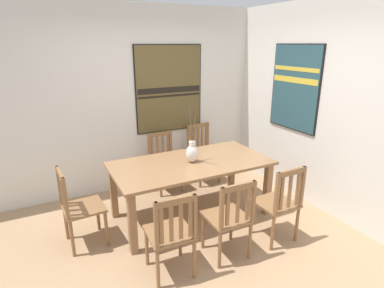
{
  "coord_description": "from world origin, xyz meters",
  "views": [
    {
      "loc": [
        -1.46,
        -2.63,
        2.15
      ],
      "look_at": [
        0.21,
        0.65,
        0.96
      ],
      "focal_mm": 29.0,
      "sensor_mm": 36.0,
      "label": 1
    }
  ],
  "objects": [
    {
      "name": "ground_plane",
      "position": [
        0.0,
        0.0,
        -0.01
      ],
      "size": [
        6.4,
        6.4,
        0.03
      ],
      "primitive_type": "cube",
      "color": "#A37F5B"
    },
    {
      "name": "wall_back",
      "position": [
        0.0,
        1.86,
        1.35
      ],
      "size": [
        6.4,
        0.12,
        2.7
      ],
      "primitive_type": "cube",
      "color": "silver",
      "rests_on": "ground_plane"
    },
    {
      "name": "wall_side",
      "position": [
        1.86,
        0.0,
        1.35
      ],
      "size": [
        0.12,
        6.4,
        2.7
      ],
      "primitive_type": "cube",
      "color": "silver",
      "rests_on": "ground_plane"
    },
    {
      "name": "dining_table",
      "position": [
        0.17,
        0.59,
        0.65
      ],
      "size": [
        1.96,
        0.99,
        0.74
      ],
      "color": "#8E6642",
      "rests_on": "ground_plane"
    },
    {
      "name": "centerpiece_vase",
      "position": [
        0.18,
        0.58,
        0.88
      ],
      "size": [
        0.19,
        0.27,
        0.76
      ],
      "color": "silver",
      "rests_on": "dining_table"
    },
    {
      "name": "chair_0",
      "position": [
        0.83,
        1.5,
        0.49
      ],
      "size": [
        0.44,
        0.44,
        0.92
      ],
      "color": "brown",
      "rests_on": "ground_plane"
    },
    {
      "name": "chair_1",
      "position": [
        0.16,
        1.49,
        0.46
      ],
      "size": [
        0.45,
        0.45,
        0.87
      ],
      "color": "brown",
      "rests_on": "ground_plane"
    },
    {
      "name": "chair_2",
      "position": [
        0.79,
        -0.33,
        0.47
      ],
      "size": [
        0.43,
        0.43,
        0.92
      ],
      "color": "brown",
      "rests_on": "ground_plane"
    },
    {
      "name": "chair_3",
      "position": [
        -1.21,
        0.59,
        0.47
      ],
      "size": [
        0.45,
        0.45,
        0.91
      ],
      "color": "brown",
      "rests_on": "ground_plane"
    },
    {
      "name": "chair_4",
      "position": [
        0.14,
        -0.33,
        0.47
      ],
      "size": [
        0.43,
        0.43,
        0.89
      ],
      "color": "brown",
      "rests_on": "ground_plane"
    },
    {
      "name": "chair_5",
      "position": [
        -0.5,
        -0.32,
        0.47
      ],
      "size": [
        0.44,
        0.44,
        0.9
      ],
      "color": "brown",
      "rests_on": "ground_plane"
    },
    {
      "name": "painting_on_back_wall",
      "position": [
        0.4,
        1.79,
        1.49
      ],
      "size": [
        1.08,
        0.05,
        1.32
      ],
      "color": "black"
    },
    {
      "name": "painting_on_side_wall",
      "position": [
        1.79,
        0.59,
        1.56
      ],
      "size": [
        0.05,
        0.87,
        1.18
      ],
      "color": "black"
    }
  ]
}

